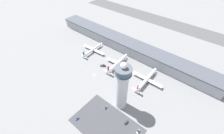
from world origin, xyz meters
name	(u,v)px	position (x,y,z in m)	size (l,w,h in m)	color
ground_plane	(95,75)	(0.00, 0.00, 0.00)	(1000.00, 1000.00, 0.00)	gray
terminal_building	(127,46)	(0.00, 70.00, 8.20)	(262.57, 25.00, 16.21)	#9399A3
runway_strip	(163,22)	(0.00, 196.94, 0.00)	(393.85, 44.00, 0.01)	#515154
control_tower	(122,87)	(52.51, -13.62, 28.99)	(15.18, 15.18, 57.96)	#BCBCC1
parking_lot_surface	(107,125)	(55.61, -40.17, 0.00)	(64.00, 40.00, 0.01)	#424247
airplane_gate_alpha	(93,50)	(-36.48, 34.31, 3.84)	(39.43, 41.21, 11.12)	silver
airplane_gate_bravo	(118,63)	(11.64, 32.39, 4.44)	(36.33, 43.79, 13.61)	silver
airplane_gate_charlie	(147,79)	(56.43, 31.69, 4.19)	(38.76, 45.59, 12.42)	white
service_truck_catering	(128,70)	(28.40, 33.29, 1.06)	(5.96, 5.25, 3.04)	black
service_truck_fuel	(103,66)	(-2.69, 19.18, 1.06)	(7.48, 6.07, 3.06)	black
service_truck_baggage	(122,92)	(43.71, -0.45, 1.02)	(6.08, 4.30, 2.93)	black
car_grey_coupe	(77,119)	(29.48, -53.52, 0.53)	(1.88, 4.16, 1.37)	black
car_maroon_suv	(126,123)	(68.66, -26.41, 0.58)	(2.02, 4.61, 1.50)	black
car_white_wagon	(138,131)	(81.71, -26.49, 0.58)	(1.91, 4.38, 1.50)	black
car_red_hatchback	(105,108)	(42.61, -27.10, 0.62)	(1.91, 4.37, 1.60)	black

